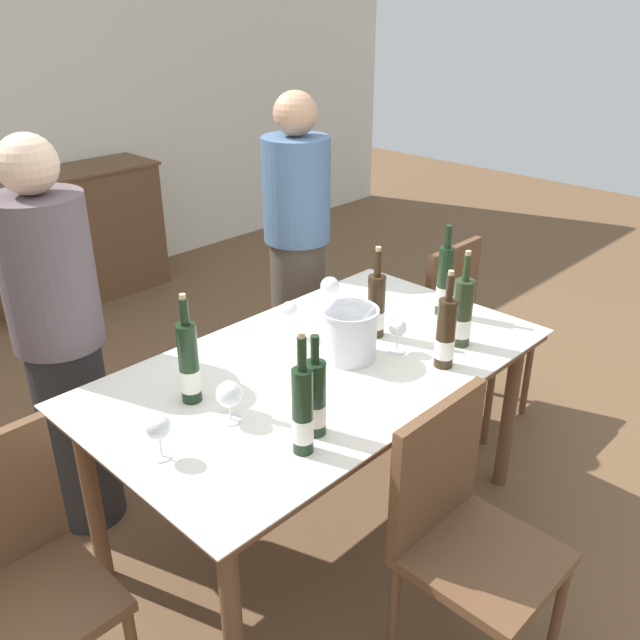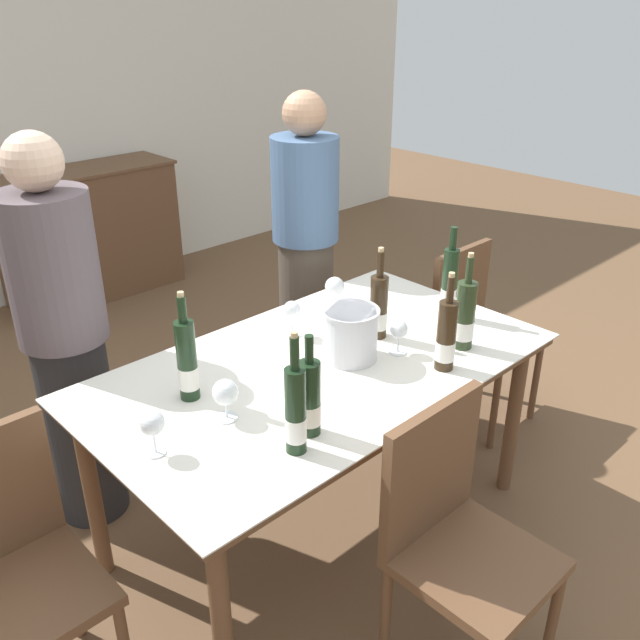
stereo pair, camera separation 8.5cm
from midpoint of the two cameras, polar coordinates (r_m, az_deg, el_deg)
name	(u,v)px [view 1 (the left image)]	position (r m, az deg, el deg)	size (l,w,h in m)	color
ground_plane	(320,524)	(2.94, -0.87, -16.83)	(12.00, 12.00, 0.00)	brown
sideboard_cabinet	(75,236)	(5.09, -20.42, 6.64)	(1.23, 0.46, 0.91)	brown
dining_table	(320,381)	(2.52, -0.97, -5.17)	(1.71, 0.97, 0.77)	brown
ice_bucket	(350,332)	(2.48, 1.53, -1.04)	(0.21, 0.21, 0.20)	silver
wine_bottle_0	(315,400)	(2.06, -1.61, -6.74)	(0.07, 0.07, 0.34)	black
wine_bottle_1	(189,364)	(2.26, -12.04, -3.68)	(0.07, 0.07, 0.39)	black
wine_bottle_2	(446,335)	(2.45, 9.55, -1.25)	(0.07, 0.07, 0.37)	#332314
wine_bottle_3	(303,412)	(1.97, -2.72, -7.76)	(0.06, 0.06, 0.39)	black
wine_bottle_4	(376,307)	(2.65, 3.83, 1.11)	(0.07, 0.07, 0.37)	#332314
wine_bottle_5	(444,282)	(2.86, 9.59, 3.15)	(0.06, 0.06, 0.39)	black
wine_bottle_6	(462,314)	(2.62, 10.97, 0.48)	(0.08, 0.08, 0.38)	#28381E
wine_glass_0	(158,429)	(2.03, -14.64, -8.85)	(0.08, 0.08, 0.14)	white
wine_glass_1	(398,329)	(2.54, 5.60, -0.80)	(0.07, 0.07, 0.13)	white
wine_glass_2	(290,312)	(2.65, -3.50, 0.67)	(0.07, 0.07, 0.15)	white
wine_glass_3	(229,395)	(2.15, -8.79, -6.31)	(0.08, 0.08, 0.14)	white
wine_glass_4	(330,287)	(2.90, 0.01, 2.79)	(0.08, 0.08, 0.14)	white
chair_right_end	(468,321)	(3.46, 11.66, -0.07)	(0.42, 0.42, 0.88)	brown
chair_near_front	(462,526)	(2.19, 10.71, -16.68)	(0.42, 0.42, 0.92)	brown
chair_left_end	(13,573)	(2.21, -25.53, -18.66)	(0.42, 0.42, 0.91)	brown
person_host	(62,348)	(2.73, -21.76, -2.19)	(0.33, 0.33, 1.59)	#262628
person_guest_left	(297,255)	(3.43, -2.62, 5.45)	(0.33, 0.33, 1.60)	#51473D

